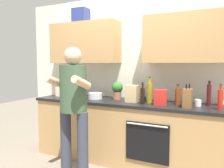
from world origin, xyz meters
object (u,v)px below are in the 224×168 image
knife_block (188,98)px  grocery_bag_rice (63,91)px  cup_coffee (198,103)px  grocery_bag_bread (132,94)px  bottle_hotsauce (220,99)px  mixing_bowl (95,96)px  cup_tea (144,98)px  person_standing (73,101)px  grocery_bag_crisps (160,97)px  bottle_soy (143,95)px  potted_herb (117,90)px  bottle_wine (209,95)px  bottle_oil (149,92)px  bottle_vinegar (178,96)px  cup_stoneware (74,94)px  bottle_water (82,92)px

knife_block → grocery_bag_rice: (-2.00, 0.16, -0.04)m
cup_coffee → grocery_bag_bread: size_ratio=0.35×
bottle_hotsauce → mixing_bowl: 1.74m
cup_tea → person_standing: bearing=-127.1°
grocery_bag_rice → grocery_bag_crisps: size_ratio=1.03×
grocery_bag_bread → bottle_hotsauce: bearing=-4.1°
grocery_bag_rice → grocery_bag_crisps: 1.66m
bottle_soy → mixing_bowl: (-0.80, 0.13, -0.07)m
bottle_soy → grocery_bag_rice: (-1.43, 0.15, -0.04)m
bottle_hotsauce → grocery_bag_crisps: bottle_hotsauce is taller
mixing_bowl → potted_herb: 0.35m
bottle_wine → grocery_bag_bread: (-0.99, -0.15, -0.03)m
bottle_oil → person_standing: bearing=-137.5°
bottle_soy → cup_coffee: size_ratio=3.51×
bottle_vinegar → cup_stoneware: (-1.65, -0.00, -0.07)m
grocery_bag_bread → cup_coffee: bearing=4.1°
bottle_wine → cup_tea: bottle_wine is taller
mixing_bowl → knife_block: (1.37, -0.13, 0.07)m
cup_coffee → knife_block: knife_block is taller
mixing_bowl → grocery_bag_crisps: grocery_bag_crisps is taller
bottle_water → bottle_vinegar: (1.54, -0.08, 0.04)m
bottle_vinegar → cup_stoneware: bearing=-179.9°
bottle_vinegar → bottle_hotsauce: size_ratio=0.90×
bottle_wine → potted_herb: 1.28m
grocery_bag_rice → grocery_bag_bread: bearing=-2.1°
person_standing → potted_herb: person_standing is taller
cup_tea → grocery_bag_bread: (-0.11, -0.19, 0.08)m
bottle_water → bottle_oil: bearing=-3.2°
grocery_bag_crisps → bottle_vinegar: bearing=23.2°
bottle_wine → bottle_hotsauce: (0.13, -0.23, -0.02)m
bottle_water → cup_coffee: bottle_water is taller
cup_stoneware → mixing_bowl: size_ratio=0.43×
cup_coffee → potted_herb: size_ratio=0.32×
grocery_bag_bread → grocery_bag_crisps: (0.42, -0.05, -0.02)m
bottle_hotsauce → grocery_bag_crisps: (-0.71, 0.03, -0.02)m
cup_tea → cup_stoneware: cup_stoneware is taller
cup_stoneware → grocery_bag_rice: grocery_bag_rice is taller
bottle_water → potted_herb: size_ratio=0.84×
person_standing → bottle_oil: bearing=42.5°
bottle_oil → bottle_vinegar: bearing=-2.1°
bottle_water → potted_herb: bearing=1.4°
knife_block → grocery_bag_bread: size_ratio=1.24×
cup_stoneware → bottle_soy: bearing=-6.3°
bottle_vinegar → knife_block: knife_block is taller
person_standing → grocery_bag_bread: 0.85m
cup_stoneware → grocery_bag_rice: 0.22m
bottle_water → bottle_wine: 1.91m
bottle_soy → potted_herb: 0.53m
bottle_vinegar → grocery_bag_crisps: bearing=-156.8°
grocery_bag_crisps → cup_coffee: bearing=14.4°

